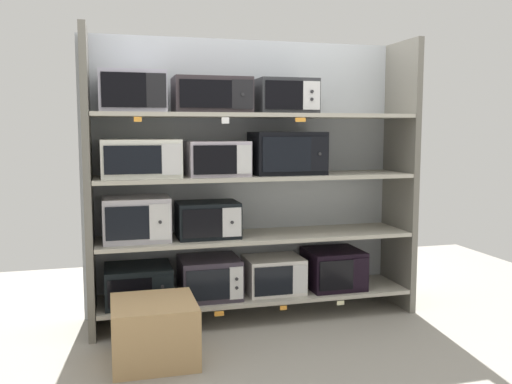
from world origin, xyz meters
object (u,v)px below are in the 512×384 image
Objects in this scene: microwave_6 at (141,158)px; microwave_10 at (212,95)px; microwave_11 at (285,97)px; microwave_1 at (209,277)px; microwave_8 at (287,153)px; microwave_7 at (217,158)px; microwave_2 at (274,275)px; microwave_9 at (132,92)px; shipping_carton at (154,331)px; microwave_3 at (333,268)px; microwave_4 at (136,219)px; microwave_0 at (138,284)px; microwave_5 at (208,220)px.

microwave_10 is (0.53, -0.00, 0.46)m from microwave_6.
microwave_11 is (1.10, -0.00, 0.46)m from microwave_6.
microwave_1 is 1.13m from microwave_8.
microwave_8 is at bearing 0.00° from microwave_7.
microwave_1 is 0.52m from microwave_2.
microwave_9 is (-1.17, 0.00, 0.45)m from microwave_8.
microwave_11 is 0.85× the size of shipping_carton.
shipping_carton is at bearing -130.18° from microwave_7.
microwave_4 is (-1.56, 0.00, 0.47)m from microwave_3.
microwave_1 reaches higher than microwave_2.
microwave_9 reaches higher than microwave_4.
microwave_1 reaches higher than shipping_carton.
microwave_6 reaches higher than shipping_carton.
microwave_3 is (1.56, -0.00, 0.02)m from microwave_0.
microwave_2 is (0.52, -0.00, -0.01)m from microwave_1.
microwave_1 is 0.97× the size of microwave_5.
microwave_3 is (1.03, 0.00, 0.00)m from microwave_1.
shipping_carton is (-0.50, -0.64, -1.53)m from microwave_10.
microwave_9 is at bearing 96.48° from shipping_carton.
microwave_8 is at bearing -0.01° from microwave_4.
microwave_8 is 1.68m from shipping_carton.
microwave_3 is at bearing -0.00° from microwave_6.
microwave_7 is at bearing -0.08° from microwave_5.
microwave_1 is at bearing 0.02° from microwave_9.
microwave_4 is 1.45m from microwave_11.
microwave_7 is at bearing -180.00° from microwave_8.
microwave_6 is (0.04, 0.00, 0.94)m from microwave_0.
shipping_carton is (-0.47, -0.64, -0.60)m from microwave_5.
microwave_0 is 0.88× the size of microwave_8.
microwave_3 is at bearing 0.02° from microwave_2.
shipping_carton is at bearing -84.50° from microwave_0.
microwave_7 is 0.78m from microwave_9.
microwave_10 reaches higher than microwave_1.
shipping_carton is at bearing -84.32° from microwave_4.
microwave_1 is at bearing 179.98° from microwave_2.
microwave_4 is 0.85× the size of microwave_10.
microwave_9 is (-0.05, -0.00, 0.47)m from microwave_6.
microwave_9 reaches higher than microwave_0.
microwave_2 is at bearing 179.99° from microwave_11.
microwave_5 is at bearing -179.50° from microwave_1.
microwave_1 is 1.51m from microwave_11.
shipping_carton is at bearing -147.09° from microwave_2.
microwave_5 is 1.09m from microwave_9.
microwave_8 reaches higher than microwave_6.
microwave_2 is (1.05, -0.00, 0.00)m from microwave_0.
microwave_9 is 1.03× the size of microwave_11.
microwave_6 is 0.48m from microwave_9.
microwave_10 is at bearing -0.02° from microwave_6.
microwave_11 is (0.60, -0.00, 1.38)m from microwave_1.
microwave_4 is 0.91× the size of shipping_carton.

